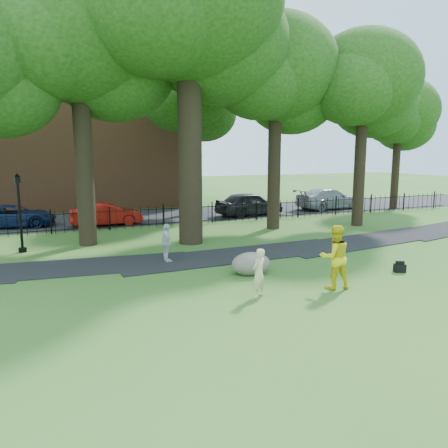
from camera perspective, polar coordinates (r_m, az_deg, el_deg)
name	(u,v)px	position (r m, az deg, el deg)	size (l,w,h in m)	color
ground	(259,284)	(14.33, 4.63, -7.81)	(120.00, 120.00, 0.00)	#2D5F21
footpath	(238,255)	(18.14, 1.79, -4.10)	(36.00, 2.60, 0.03)	black
street	(148,217)	(29.16, -9.92, 0.92)	(80.00, 7.00, 0.02)	black
iron_fence	(163,216)	(25.22, -7.93, 1.04)	(44.00, 0.04, 1.20)	black
brick_building	(71,129)	(36.26, -19.41, 11.68)	(18.00, 8.00, 12.00)	brown
big_tree	(190,15)	(21.13, -4.42, 25.62)	(10.08, 8.61, 14.37)	black
tree_row	(190,68)	(22.01, -4.48, 19.64)	(26.82, 7.96, 12.42)	black
woman	(259,273)	(12.91, 4.56, -6.39)	(0.53, 0.35, 1.46)	beige
man	(335,257)	(14.03, 14.27, -4.20)	(0.98, 0.76, 2.01)	yellow
pedestrian	(167,243)	(16.99, -7.50, -2.48)	(0.89, 0.37, 1.52)	silver
boulder	(251,262)	(15.37, 3.53, -5.02)	(1.41, 1.06, 0.82)	#5D5B4D
lamppost	(20,214)	(20.31, -25.11, 1.19)	(0.33, 0.33, 3.35)	black
backpack	(400,268)	(16.82, 21.97, -5.36)	(0.39, 0.24, 0.29)	black
red_bag	(243,264)	(16.28, 2.46, -5.29)	(0.31, 0.20, 0.22)	maroon
red_sedan	(106,214)	(26.11, -15.14, 1.23)	(1.41, 4.03, 1.33)	#9D110C
navy_van	(13,216)	(27.42, -25.82, 0.92)	(2.10, 4.56, 1.27)	#0E1E46
grey_car	(250,204)	(29.32, 3.37, 2.67)	(1.89, 4.69, 1.60)	black
silver_car	(329,199)	(33.49, 13.50, 3.22)	(2.17, 5.33, 1.55)	#919499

